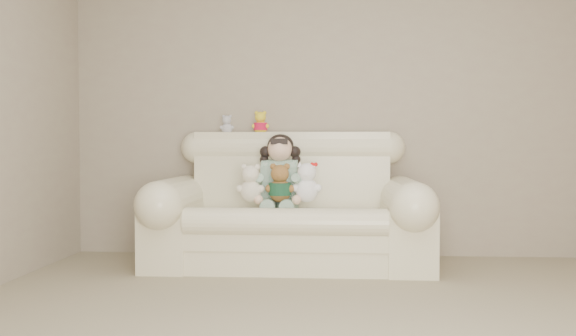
{
  "coord_description": "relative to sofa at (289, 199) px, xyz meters",
  "views": [
    {
      "loc": [
        -0.1,
        -2.54,
        0.91
      ],
      "look_at": [
        -0.41,
        1.9,
        0.75
      ],
      "focal_mm": 37.53,
      "sensor_mm": 36.0,
      "label": 1
    }
  ],
  "objects": [
    {
      "name": "wall_back",
      "position": [
        0.41,
        0.5,
        0.78
      ],
      "size": [
        4.5,
        0.0,
        4.5
      ],
      "primitive_type": "plane",
      "rotation": [
        1.57,
        0.0,
        0.0
      ],
      "color": "tan",
      "rests_on": "ground"
    },
    {
      "name": "sofa",
      "position": [
        0.0,
        0.0,
        0.0
      ],
      "size": [
        2.1,
        0.95,
        1.03
      ],
      "primitive_type": null,
      "color": "beige",
      "rests_on": "floor"
    },
    {
      "name": "seated_child",
      "position": [
        -0.07,
        0.08,
        0.2
      ],
      "size": [
        0.38,
        0.46,
        0.6
      ],
      "primitive_type": null,
      "rotation": [
        0.0,
        0.0,
        -0.06
      ],
      "color": "#2A6E49",
      "rests_on": "sofa"
    },
    {
      "name": "brown_teddy",
      "position": [
        -0.06,
        -0.12,
        0.15
      ],
      "size": [
        0.22,
        0.18,
        0.34
      ],
      "primitive_type": null,
      "rotation": [
        0.0,
        0.0,
        0.05
      ],
      "color": "brown",
      "rests_on": "sofa"
    },
    {
      "name": "white_cat",
      "position": [
        0.14,
        -0.1,
        0.16
      ],
      "size": [
        0.26,
        0.22,
        0.35
      ],
      "primitive_type": null,
      "rotation": [
        0.0,
        0.0,
        0.24
      ],
      "color": "white",
      "rests_on": "sofa"
    },
    {
      "name": "cream_teddy",
      "position": [
        -0.28,
        -0.13,
        0.15
      ],
      "size": [
        0.24,
        0.21,
        0.33
      ],
      "primitive_type": null,
      "rotation": [
        0.0,
        0.0,
        -0.23
      ],
      "color": "white",
      "rests_on": "sofa"
    },
    {
      "name": "yellow_mini_bear",
      "position": [
        -0.26,
        0.35,
        0.61
      ],
      "size": [
        0.15,
        0.12,
        0.22
      ],
      "primitive_type": null,
      "rotation": [
        0.0,
        0.0,
        0.06
      ],
      "color": "yellow",
      "rests_on": "sofa"
    },
    {
      "name": "grey_mini_plush",
      "position": [
        -0.53,
        0.34,
        0.59
      ],
      "size": [
        0.12,
        0.09,
        0.19
      ],
      "primitive_type": null,
      "rotation": [
        0.0,
        0.0,
        -0.01
      ],
      "color": "silver",
      "rests_on": "sofa"
    }
  ]
}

